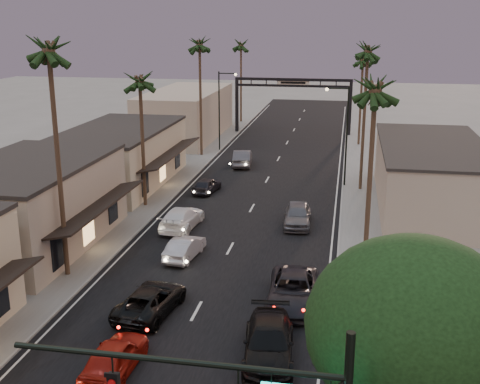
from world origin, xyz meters
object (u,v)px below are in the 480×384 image
at_px(streetlight_right, 344,128).
at_px(oncoming_pickup, 151,300).
at_px(arch, 293,92).
at_px(palm_ld, 199,41).
at_px(oncoming_silver, 185,248).
at_px(streetlight_left, 222,104).
at_px(curbside_black, 269,342).
at_px(corner_tree, 416,336).
at_px(palm_far, 241,42).
at_px(palm_lc, 140,75).
at_px(palm_rb, 368,46).
at_px(palm_rc, 363,56).
at_px(palm_ra, 376,82).
at_px(curbside_near, 293,290).
at_px(palm_lb, 48,43).
at_px(oncoming_red, 114,357).

height_order(streetlight_right, oncoming_pickup, streetlight_right).
distance_m(arch, palm_ld, 18.61).
bearing_deg(oncoming_silver, streetlight_left, -75.86).
bearing_deg(curbside_black, streetlight_right, 78.87).
xyz_separation_m(corner_tree, palm_far, (-17.78, 70.55, 5.46)).
height_order(corner_tree, streetlight_left, streetlight_left).
relative_size(arch, palm_far, 1.15).
distance_m(palm_lc, palm_rb, 19.07).
bearing_deg(palm_rc, streetlight_left, -158.86).
relative_size(corner_tree, palm_far, 0.67).
bearing_deg(oncoming_silver, palm_lc, -52.53).
relative_size(palm_ra, palm_rc, 1.08).
bearing_deg(palm_lc, palm_far, 89.59).
bearing_deg(curbside_near, oncoming_pickup, -164.33).
distance_m(palm_lc, palm_ld, 19.10).
xyz_separation_m(palm_lc, curbside_black, (12.89, -20.76, -9.68)).
xyz_separation_m(corner_tree, palm_lb, (-18.08, 14.55, 7.41)).
distance_m(palm_rc, palm_far, 21.97).
distance_m(palm_lc, oncoming_red, 25.89).
height_order(palm_lc, curbside_black, palm_lc).
bearing_deg(palm_ra, arch, 100.59).
bearing_deg(palm_rc, palm_ra, -90.00).
relative_size(corner_tree, curbside_near, 1.55).
xyz_separation_m(palm_ld, palm_far, (0.30, 23.00, -0.97)).
height_order(corner_tree, oncoming_silver, corner_tree).
relative_size(corner_tree, palm_lb, 0.58).
distance_m(streetlight_right, curbside_near, 24.77).
height_order(palm_rb, palm_far, palm_rb).
bearing_deg(arch, palm_far, 136.05).
distance_m(palm_lb, palm_rb, 27.94).
distance_m(palm_lc, palm_ra, 20.99).
xyz_separation_m(palm_lb, curbside_near, (13.46, -1.26, -12.60)).
distance_m(palm_lb, curbside_near, 18.48).
height_order(palm_ld, palm_far, palm_ld).
bearing_deg(palm_rb, arch, 108.30).
height_order(palm_rc, oncoming_red, palm_rc).
bearing_deg(oncoming_silver, streetlight_right, -110.00).
height_order(oncoming_pickup, curbside_black, curbside_black).
height_order(palm_rc, oncoming_silver, palm_rc).
distance_m(corner_tree, arch, 63.26).
bearing_deg(palm_lc, palm_ra, -34.90).
distance_m(palm_ld, palm_rc, 19.51).
bearing_deg(palm_lb, palm_ra, 6.63).
height_order(palm_lb, oncoming_pickup, palm_lb).
bearing_deg(palm_lc, streetlight_right, 30.11).
height_order(corner_tree, palm_rc, palm_rc).
xyz_separation_m(palm_rc, oncoming_red, (-10.64, -51.08, -9.71)).
relative_size(palm_rb, palm_rc, 1.16).
distance_m(oncoming_red, oncoming_pickup, 5.50).
bearing_deg(palm_far, curbside_near, -77.06).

